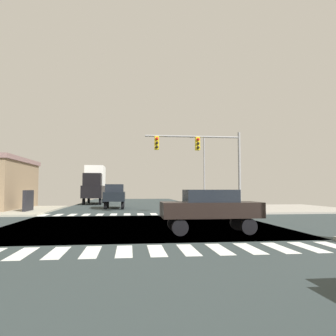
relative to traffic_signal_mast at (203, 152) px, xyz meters
name	(u,v)px	position (x,y,z in m)	size (l,w,h in m)	color
ground	(141,225)	(-4.97, -6.93, -4.73)	(90.00, 90.00, 0.05)	#2D3738
sidewalk_corner_ne	(275,208)	(8.03, 5.07, -4.63)	(12.00, 12.00, 0.14)	#A09B91
crosswalk_near	(141,251)	(-5.22, -14.23, -4.70)	(13.50, 2.00, 0.01)	white
crosswalk_far	(134,214)	(-5.22, 0.37, -4.70)	(13.50, 2.00, 0.01)	white
traffic_signal_mast	(203,152)	(0.00, 0.00, 0.00)	(7.43, 0.55, 6.32)	gray
street_lamp	(202,164)	(2.68, 12.09, 0.07)	(1.78, 0.32, 7.97)	gray
sedan_queued_4	(210,207)	(-2.04, -10.43, -3.58)	(4.30, 1.80, 1.88)	black
box_truck_middle_1	(95,184)	(-9.97, 18.04, -2.14)	(2.40, 7.20, 4.85)	black
suv_outer_1	(115,194)	(-6.97, 7.92, -3.31)	(1.96, 4.60, 2.34)	black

